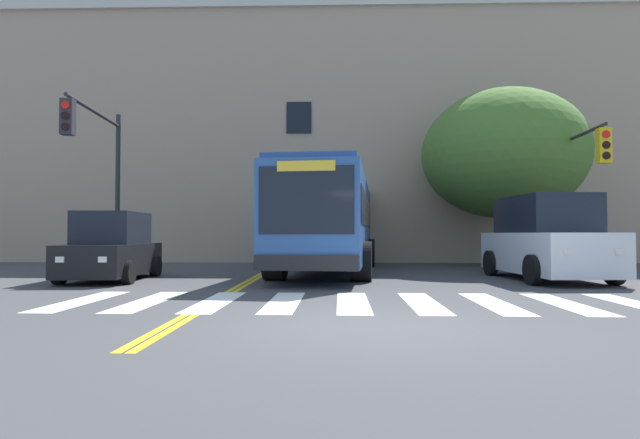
% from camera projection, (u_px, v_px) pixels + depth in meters
% --- Properties ---
extents(ground_plane, '(120.00, 120.00, 0.00)m').
position_uv_depth(ground_plane, '(365.00, 327.00, 6.83)').
color(ground_plane, '#424244').
extents(crosswalk, '(10.86, 3.11, 0.01)m').
position_uv_depth(crosswalk, '(353.00, 302.00, 9.21)').
color(crosswalk, white).
rests_on(crosswalk, ground).
extents(lane_line_yellow_inner, '(0.12, 36.00, 0.01)m').
position_uv_depth(lane_line_yellow_inner, '(284.00, 261.00, 23.27)').
color(lane_line_yellow_inner, gold).
rests_on(lane_line_yellow_inner, ground).
extents(lane_line_yellow_outer, '(0.12, 36.00, 0.01)m').
position_uv_depth(lane_line_yellow_outer, '(287.00, 261.00, 23.27)').
color(lane_line_yellow_outer, gold).
rests_on(lane_line_yellow_outer, ground).
extents(city_bus, '(3.65, 11.44, 3.20)m').
position_uv_depth(city_bus, '(331.00, 220.00, 16.94)').
color(city_bus, '#2D5699').
rests_on(city_bus, ground).
extents(car_black_near_lane, '(2.09, 3.78, 1.87)m').
position_uv_depth(car_black_near_lane, '(112.00, 249.00, 13.69)').
color(car_black_near_lane, black).
rests_on(car_black_near_lane, ground).
extents(car_white_far_lane, '(2.43, 4.73, 2.31)m').
position_uv_depth(car_white_far_lane, '(545.00, 240.00, 13.78)').
color(car_white_far_lane, white).
rests_on(car_white_far_lane, ground).
extents(traffic_light_near_corner, '(0.42, 3.55, 4.84)m').
position_uv_depth(traffic_light_near_corner, '(576.00, 172.00, 15.88)').
color(traffic_light_near_corner, '#28282D').
rests_on(traffic_light_near_corner, ground).
extents(traffic_light_far_corner, '(0.56, 4.18, 5.51)m').
position_uv_depth(traffic_light_far_corner, '(99.00, 156.00, 16.00)').
color(traffic_light_far_corner, '#28282D').
rests_on(traffic_light_far_corner, ground).
extents(street_tree_curbside_large, '(7.65, 8.11, 6.83)m').
position_uv_depth(street_tree_curbside_large, '(503.00, 155.00, 19.34)').
color(street_tree_curbside_large, brown).
rests_on(street_tree_curbside_large, ground).
extents(building_facade, '(41.63, 9.36, 12.10)m').
position_uv_depth(building_facade, '(305.00, 144.00, 26.67)').
color(building_facade, tan).
rests_on(building_facade, ground).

